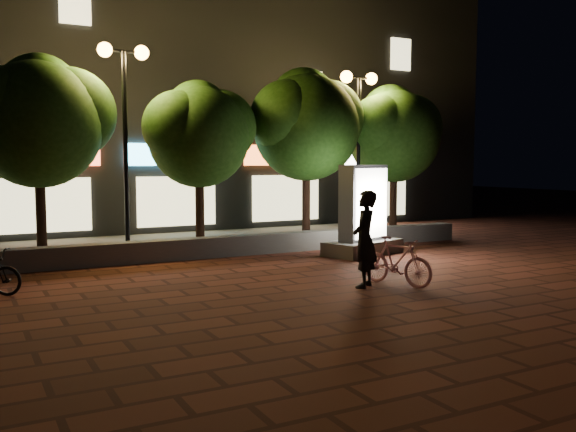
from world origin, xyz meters
TOP-DOWN VIEW (x-y plane):
  - ground at (0.00, 0.00)m, footprint 80.00×80.00m
  - retaining_wall at (0.00, 4.00)m, footprint 16.00×0.45m
  - sidewalk at (0.00, 6.50)m, footprint 16.00×5.00m
  - building_block at (-0.01, 12.99)m, footprint 28.00×8.12m
  - tree_left at (-3.45, 5.46)m, footprint 3.60×3.00m
  - tree_mid at (0.55, 5.46)m, footprint 3.24×2.70m
  - tree_right at (3.86, 5.46)m, footprint 3.72×3.10m
  - tree_far_right at (7.05, 5.46)m, footprint 3.48×2.90m
  - street_lamp_left at (-1.50, 5.20)m, footprint 1.26×0.36m
  - street_lamp_right at (5.50, 5.20)m, footprint 1.26×0.36m
  - ad_kiosk at (3.91, 2.64)m, footprint 2.34×1.64m
  - scooter_pink at (2.15, -0.98)m, footprint 0.93×1.61m
  - rider at (1.50, -0.85)m, footprint 0.79×0.77m

SIDE VIEW (x-z plane):
  - ground at x=0.00m, z-range 0.00..0.00m
  - sidewalk at x=0.00m, z-range 0.00..0.08m
  - retaining_wall at x=0.00m, z-range 0.00..0.50m
  - scooter_pink at x=2.15m, z-range 0.00..0.94m
  - rider at x=1.50m, z-range 0.00..1.83m
  - ad_kiosk at x=3.91m, z-range -0.22..2.07m
  - tree_mid at x=0.55m, z-range 0.97..5.47m
  - tree_far_right at x=7.05m, z-range 0.99..5.75m
  - tree_left at x=-3.45m, z-range 1.00..5.89m
  - tree_right at x=3.86m, z-range 1.03..6.10m
  - street_lamp_right at x=5.50m, z-range 1.40..6.38m
  - street_lamp_left at x=-1.50m, z-range 1.44..6.62m
  - building_block at x=-0.01m, z-range -0.65..10.65m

